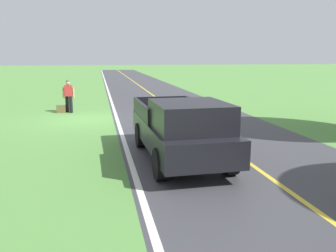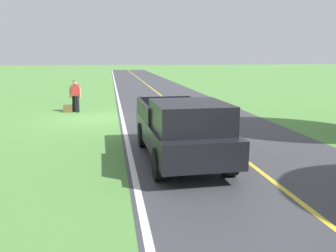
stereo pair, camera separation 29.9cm
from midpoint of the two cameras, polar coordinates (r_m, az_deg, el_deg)
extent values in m
plane|color=#568E42|center=(17.36, -13.31, 1.06)|extent=(200.00, 200.00, 0.00)
cube|color=#3D3D42|center=(17.80, 1.88, 1.61)|extent=(6.94, 120.00, 0.00)
cube|color=silver|center=(17.36, -8.77, 1.25)|extent=(0.16, 117.60, 0.00)
cube|color=gold|center=(17.80, 1.88, 1.62)|extent=(0.14, 117.60, 0.00)
cylinder|color=black|center=(19.51, -15.84, 3.35)|extent=(0.18, 0.18, 0.88)
cylinder|color=black|center=(19.78, -16.39, 3.42)|extent=(0.18, 0.18, 0.88)
cube|color=red|center=(19.56, -16.23, 5.50)|extent=(0.41, 0.28, 0.58)
sphere|color=tan|center=(19.53, -16.30, 6.68)|extent=(0.23, 0.23, 0.23)
sphere|color=#4C564C|center=(19.53, -16.31, 6.90)|extent=(0.20, 0.20, 0.20)
cube|color=black|center=(19.76, -16.17, 5.64)|extent=(0.33, 0.21, 0.44)
cylinder|color=tan|center=(19.52, -15.47, 5.21)|extent=(0.10, 0.10, 0.58)
cylinder|color=tan|center=(19.59, -16.98, 5.14)|extent=(0.10, 0.10, 0.58)
cube|color=brown|center=(19.69, -17.31, 2.65)|extent=(0.47, 0.22, 0.42)
cube|color=black|center=(10.40, 0.90, -1.17)|extent=(2.15, 5.45, 0.70)
cube|color=black|center=(9.13, 2.67, 1.61)|extent=(1.90, 2.21, 0.72)
cube|color=black|center=(9.12, 2.67, 2.05)|extent=(1.71, 1.34, 0.43)
cube|color=black|center=(11.57, 4.18, 2.97)|extent=(0.18, 3.03, 0.45)
cube|color=black|center=(11.17, -5.10, 2.65)|extent=(0.18, 3.03, 0.45)
cube|color=black|center=(12.80, -1.84, 3.79)|extent=(1.84, 0.15, 0.45)
cylinder|color=black|center=(9.14, 9.02, -5.35)|extent=(0.32, 0.81, 0.80)
cylinder|color=black|center=(8.65, -2.19, -6.17)|extent=(0.32, 0.81, 0.80)
cylinder|color=black|center=(12.16, 3.29, -1.04)|extent=(0.32, 0.81, 0.80)
cylinder|color=black|center=(11.80, -5.14, -1.45)|extent=(0.32, 0.81, 0.80)
camera|label=1|loc=(0.15, -90.92, -0.18)|focal=37.71mm
camera|label=2|loc=(0.15, 89.08, 0.18)|focal=37.71mm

